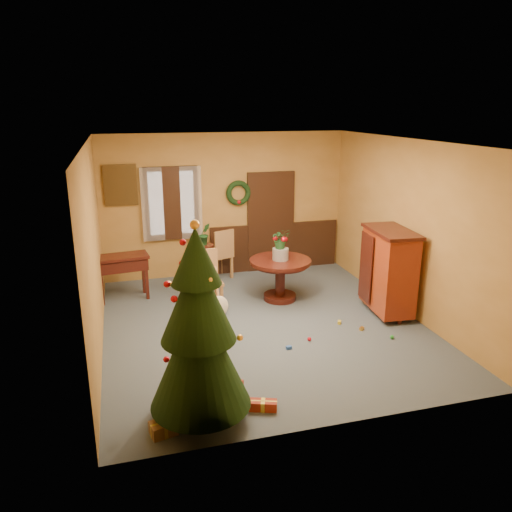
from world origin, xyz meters
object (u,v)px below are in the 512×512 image
object	(u,v)px
christmas_tree	(199,331)
dining_table	(280,272)
writing_desk	(122,266)
chair_near	(207,277)
sideboard	(389,269)

from	to	relation	value
christmas_tree	dining_table	bearing A→B (deg)	58.32
christmas_tree	writing_desk	distance (m)	4.11
dining_table	writing_desk	xyz separation A→B (m)	(-2.74, 0.79, 0.09)
chair_near	writing_desk	xyz separation A→B (m)	(-1.42, 0.77, 0.08)
christmas_tree	sideboard	distance (m)	4.15
dining_table	sideboard	world-z (taller)	sideboard
dining_table	christmas_tree	world-z (taller)	christmas_tree
dining_table	chair_near	xyz separation A→B (m)	(-1.33, 0.03, 0.01)
christmas_tree	writing_desk	xyz separation A→B (m)	(-0.75, 4.02, -0.47)
christmas_tree	sideboard	size ratio (longest dim) A/B	1.58
chair_near	christmas_tree	xyz separation A→B (m)	(-0.66, -3.25, 0.55)
dining_table	writing_desk	world-z (taller)	writing_desk
dining_table	chair_near	distance (m)	1.33
dining_table	writing_desk	distance (m)	2.85
chair_near	sideboard	size ratio (longest dim) A/B	0.70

